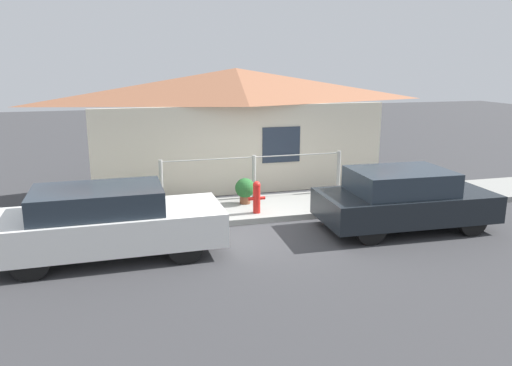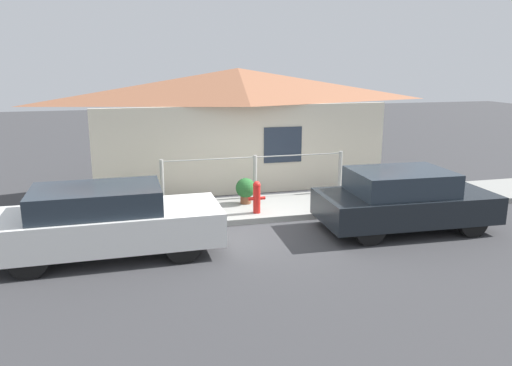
% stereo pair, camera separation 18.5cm
% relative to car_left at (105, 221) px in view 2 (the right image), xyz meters
% --- Properties ---
extents(ground_plane, '(60.00, 60.00, 0.00)m').
position_rel_car_left_xyz_m(ground_plane, '(3.67, 1.12, -0.70)').
color(ground_plane, '#38383A').
extents(sidewalk, '(24.00, 1.94, 0.14)m').
position_rel_car_left_xyz_m(sidewalk, '(3.67, 2.09, -0.63)').
color(sidewalk, gray).
rests_on(sidewalk, ground_plane).
extents(house, '(8.63, 2.23, 3.45)m').
position_rel_car_left_xyz_m(house, '(3.67, 4.78, 2.06)').
color(house, beige).
rests_on(house, ground_plane).
extents(fence, '(4.90, 0.10, 1.12)m').
position_rel_car_left_xyz_m(fence, '(3.67, 2.92, 0.06)').
color(fence, '#999993').
rests_on(fence, sidewalk).
extents(car_left, '(4.29, 1.71, 1.36)m').
position_rel_car_left_xyz_m(car_left, '(0.00, 0.00, 0.00)').
color(car_left, white).
rests_on(car_left, ground_plane).
extents(car_right, '(3.85, 1.89, 1.34)m').
position_rel_car_left_xyz_m(car_right, '(6.30, 0.00, -0.02)').
color(car_right, black).
rests_on(car_right, ground_plane).
extents(fire_hydrant, '(0.41, 0.18, 0.77)m').
position_rel_car_left_xyz_m(fire_hydrant, '(3.36, 1.54, -0.15)').
color(fire_hydrant, red).
rests_on(fire_hydrant, sidewalk).
extents(potted_plant_near_hydrant, '(0.50, 0.50, 0.65)m').
position_rel_car_left_xyz_m(potted_plant_near_hydrant, '(3.29, 2.40, -0.19)').
color(potted_plant_near_hydrant, brown).
rests_on(potted_plant_near_hydrant, sidewalk).
extents(potted_plant_by_fence, '(0.40, 0.40, 0.56)m').
position_rel_car_left_xyz_m(potted_plant_by_fence, '(0.59, 2.40, -0.26)').
color(potted_plant_by_fence, brown).
rests_on(potted_plant_by_fence, sidewalk).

